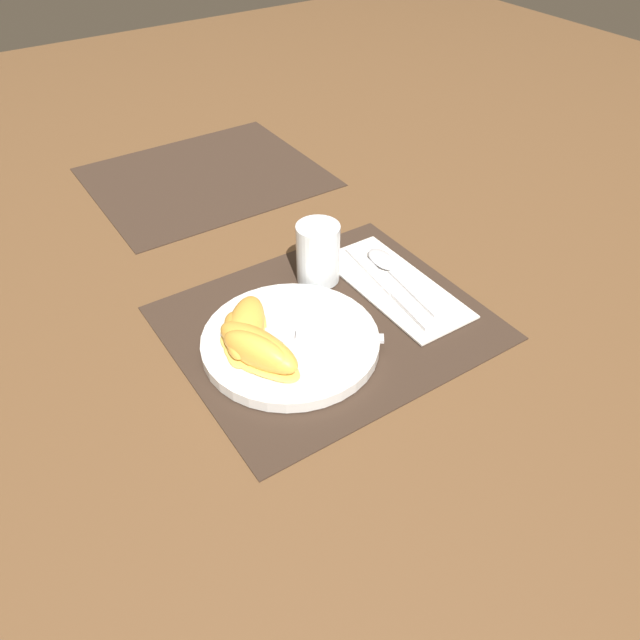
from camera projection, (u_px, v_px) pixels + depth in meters
The scene contains 13 objects.
ground_plane at pixel (328, 323), 0.87m from camera, with size 3.00×3.00×0.00m, color brown.
placemat at pixel (328, 322), 0.86m from camera, with size 0.42×0.35×0.00m.
placemat_far at pixel (206, 177), 1.19m from camera, with size 0.42×0.35×0.00m.
plate at pixel (290, 342), 0.82m from camera, with size 0.23×0.23×0.02m.
juice_glass at pixel (318, 256), 0.91m from camera, with size 0.06×0.06×0.09m.
napkin at pixel (395, 285), 0.92m from camera, with size 0.11×0.25×0.00m.
knife at pixel (389, 287), 0.91m from camera, with size 0.04×0.22×0.01m.
spoon at pixel (390, 268), 0.95m from camera, with size 0.04×0.18×0.01m.
fork at pixel (301, 336), 0.81m from camera, with size 0.16×0.13×0.00m.
citrus_wedge_0 at pixel (246, 328), 0.80m from camera, with size 0.12×0.13×0.04m.
citrus_wedge_1 at pixel (245, 340), 0.79m from camera, with size 0.06×0.11×0.03m.
citrus_wedge_2 at pixel (258, 349), 0.77m from camera, with size 0.08×0.14×0.04m.
citrus_wedge_3 at pixel (257, 353), 0.76m from camera, with size 0.08×0.11×0.04m.
Camera 1 is at (-0.37, -0.54, 0.56)m, focal length 35.00 mm.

